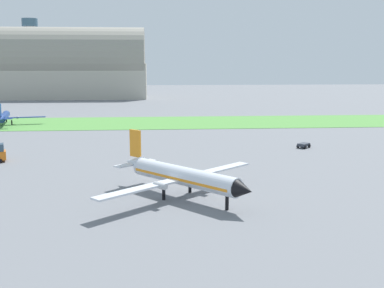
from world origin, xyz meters
The scene contains 7 objects.
ground_plane centered at (0.00, 0.00, 0.00)m, with size 600.00×600.00×0.00m, color slate.
grass_taxiway_strip centered at (0.00, 61.18, 0.04)m, with size 360.00×28.00×0.08m, color #549342.
airplane_taxiing_turboprop centered at (-40.38, 58.88, 2.27)m, with size 20.49×17.65×6.20m.
airplane_foreground_turboprop centered at (1.79, -11.73, 2.67)m, with size 19.30×17.51×7.31m.
baggage_cart_near_gate centered at (26.93, 19.77, 0.57)m, with size 2.93×2.91×0.90m.
hangar_distant centered at (-38.05, 159.02, 15.05)m, with size 66.32×28.02×32.79m.
control_tower centered at (-64.87, 187.79, 22.93)m, with size 8.00×8.00×39.16m.
Camera 1 is at (-1.26, -65.36, 15.60)m, focal length 43.59 mm.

